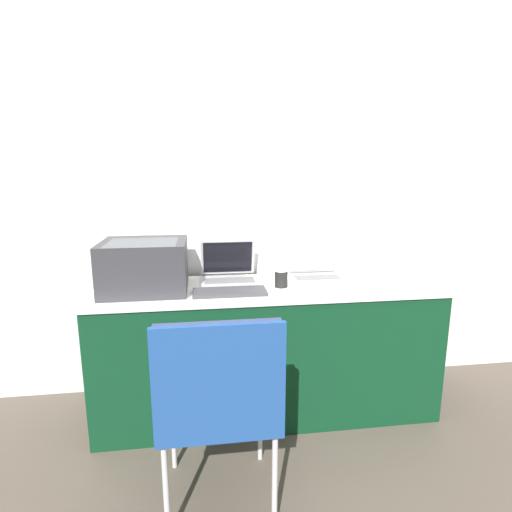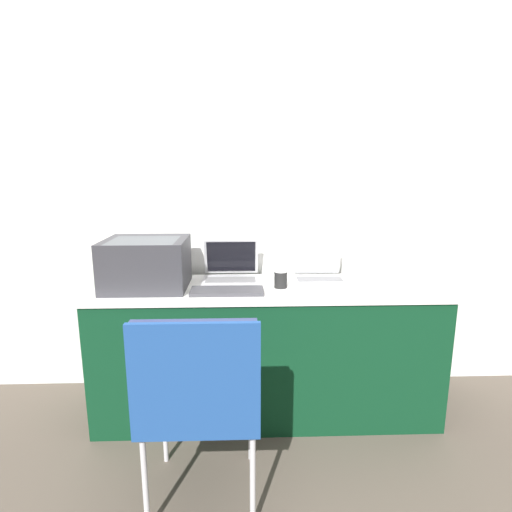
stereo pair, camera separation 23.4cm
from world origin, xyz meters
name	(u,v)px [view 2 (the right image)]	position (x,y,z in m)	size (l,w,h in m)	color
ground_plane	(270,438)	(0.00, 0.00, 0.00)	(14.00, 14.00, 0.00)	brown
wall_back	(264,197)	(0.00, 0.66, 1.30)	(8.00, 0.05, 2.60)	silver
table	(267,349)	(0.00, 0.29, 0.40)	(2.02, 0.59, 0.80)	#0C381E
printer	(146,262)	(-0.70, 0.30, 0.95)	(0.47, 0.40, 0.29)	#333338
laptop_left	(231,272)	(-0.22, 0.44, 0.85)	(0.34, 0.30, 0.24)	#B7B7BC
laptop_right	(318,272)	(0.33, 0.43, 0.85)	(0.31, 0.25, 0.22)	#B7B7BC
external_keyboard	(227,291)	(-0.23, 0.17, 0.81)	(0.41, 0.16, 0.02)	#3D3D42
coffee_cup	(281,279)	(0.08, 0.27, 0.85)	(0.08, 0.08, 0.10)	black
chair	(199,391)	(-0.33, -0.49, 0.59)	(0.50, 0.47, 0.93)	navy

